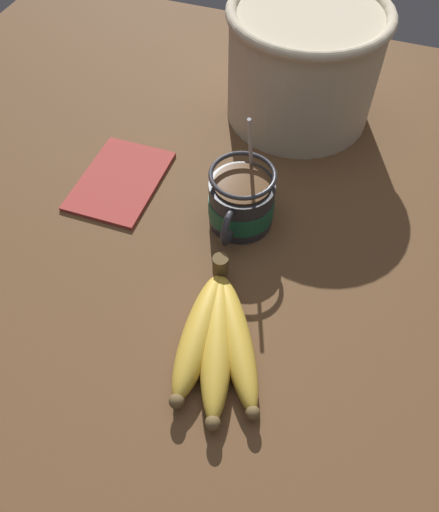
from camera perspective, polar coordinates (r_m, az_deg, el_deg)
name	(u,v)px	position (r cm, az deg, el deg)	size (l,w,h in cm)	color
table	(203,266)	(68.05, -1.90, -1.13)	(126.25, 126.25, 3.71)	brown
coffee_mug	(241,202)	(67.83, 2.48, 6.15)	(13.51, 9.01, 16.38)	#28282D
banana_bunch	(217,338)	(58.05, -0.34, -9.37)	(20.35, 12.59, 4.33)	brown
woven_basket	(303,62)	(84.22, 9.56, 21.00)	(24.60, 24.60, 18.12)	beige
napkin	(120,180)	(77.17, -11.27, 8.47)	(16.44, 11.59, 0.60)	#A33833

